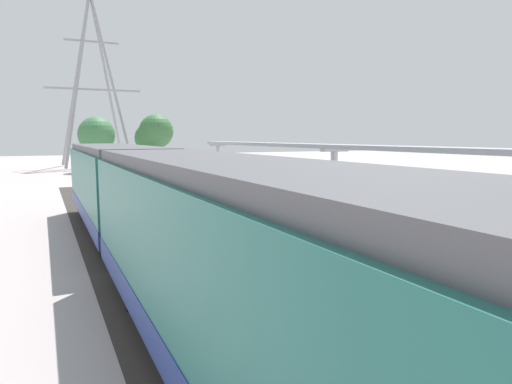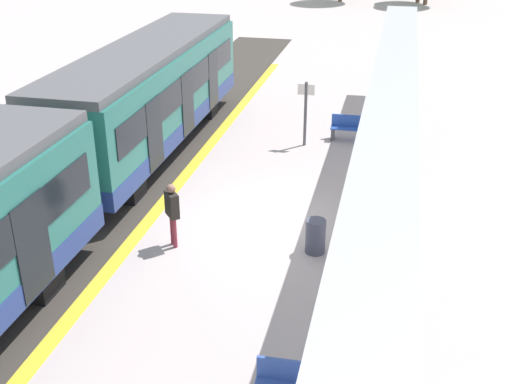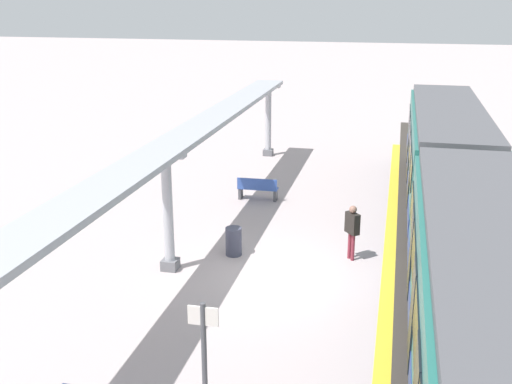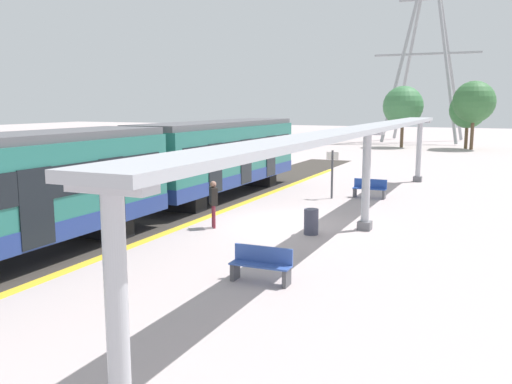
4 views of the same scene
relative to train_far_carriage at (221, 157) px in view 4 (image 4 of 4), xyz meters
name	(u,v)px [view 4 (image 4 of 4)]	position (x,y,z in m)	size (l,w,h in m)	color
ground_plane	(285,224)	(4.89, -4.38, -1.83)	(176.00, 176.00, 0.00)	#B3A3A3
tactile_edge_strip	(209,216)	(1.77, -4.38, -1.82)	(0.36, 33.36, 0.01)	gold
trackbed	(170,213)	(-0.01, -4.38, -1.82)	(3.20, 45.36, 0.01)	#38332D
train_far_carriage	(221,157)	(0.00, 0.00, 0.00)	(2.65, 11.79, 3.48)	#24695F
canopy_pillar_nearest	(117,319)	(7.74, -17.39, -0.12)	(1.10, 0.44, 3.37)	slate
canopy_pillar_second	(366,180)	(7.74, -4.18, -0.12)	(1.10, 0.44, 3.37)	slate
canopy_pillar_third	(419,151)	(7.74, 8.69, -0.12)	(1.10, 0.44, 3.37)	slate
canopy_beam	(367,129)	(7.74, -4.35, 1.62)	(1.20, 26.89, 0.16)	#A8AAB2
bench_near_end	(262,264)	(6.73, -10.72, -1.38)	(1.51, 0.47, 0.86)	#3453A5
bench_mid_platform	(370,188)	(6.47, 2.33, -1.38)	(1.50, 0.45, 0.86)	#274DA9
trash_bin	(311,222)	(6.27, -5.56, -1.40)	(0.48, 0.48, 0.85)	#3F4153
platform_info_sign	(332,170)	(4.93, 1.47, -0.50)	(0.56, 0.10, 2.20)	#4C4C51
passenger_waiting_near_edge	(213,199)	(2.87, -6.02, -0.80)	(0.47, 0.50, 1.64)	maroon
electricity_pylon	(427,43)	(3.71, 42.25, 9.12)	(11.51, 8.18, 21.56)	#93969B
tree_left_background	(468,110)	(8.78, 33.99, 1.85)	(3.44, 3.44, 5.41)	brown
tree_right_background	(403,106)	(2.85, 33.15, 2.22)	(3.93, 3.93, 6.03)	brown
tree_centre_background	(474,102)	(9.33, 32.97, 2.61)	(3.89, 3.89, 6.40)	brown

